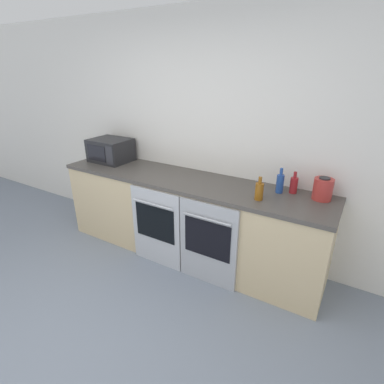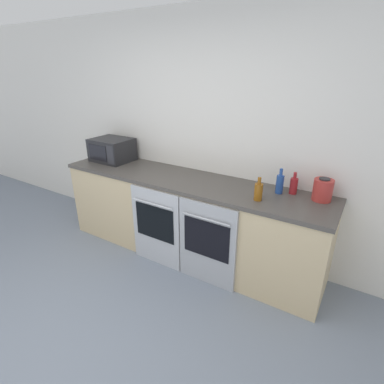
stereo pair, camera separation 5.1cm
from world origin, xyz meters
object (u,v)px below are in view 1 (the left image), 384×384
Objects in this scene: microwave at (111,150)px; bottle_amber at (259,191)px; oven_left at (156,228)px; bottle_red at (294,185)px; bottle_blue at (280,183)px; oven_right at (208,244)px; kettle at (323,189)px.

bottle_amber is at bearing -5.85° from microwave.
bottle_red is at bearing 23.18° from oven_left.
oven_left is 1.18m from bottle_amber.
bottle_amber is at bearing -125.29° from bottle_red.
oven_left is 3.61× the size of bottle_blue.
oven_right is 0.99m from bottle_red.
microwave is 2.11m from bottle_blue.
oven_right is (0.62, 0.00, 0.00)m from oven_left.
bottle_blue is at bearing 1.44° from microwave.
oven_right is at bearing -136.86° from bottle_blue.
microwave is 2.23m from bottle_red.
oven_right is at bearing -14.54° from microwave.
bottle_amber is 1.03× the size of bottle_red.
bottle_blue is (0.50, 0.47, 0.57)m from oven_right.
kettle reaches higher than oven_left.
oven_right is 4.06× the size of bottle_amber.
oven_left is at bearing -22.93° from microwave.
bottle_blue is at bearing -173.95° from kettle.
microwave reaches higher than oven_left.
bottle_red is (2.22, 0.11, -0.06)m from microwave.
bottle_amber reaches higher than oven_left.
microwave is 2.48m from kettle.
bottle_amber is 0.39m from bottle_red.
bottle_amber is 0.28m from bottle_blue.
bottle_red is at bearing 54.71° from bottle_amber.
microwave is at bearing -178.56° from bottle_blue.
oven_left is at bearing -156.82° from bottle_red.
bottle_blue is 0.13m from bottle_red.
oven_left is at bearing -161.16° from kettle.
kettle is (0.26, -0.02, 0.02)m from bottle_red.
oven_right is at bearing -139.27° from bottle_red.
oven_right is 0.72m from bottle_amber.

